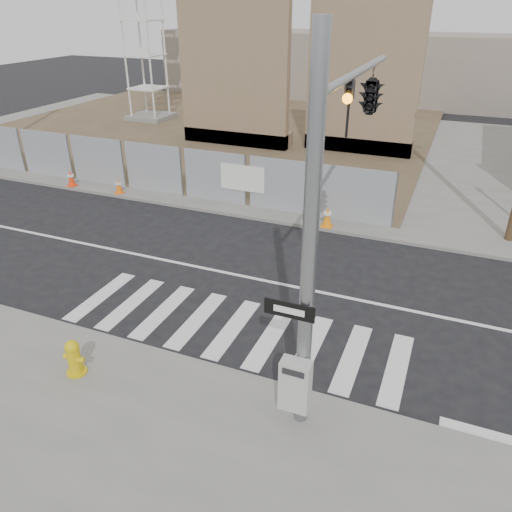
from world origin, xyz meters
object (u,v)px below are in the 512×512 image
at_px(signal_pole, 353,144).
at_px(fire_hydrant, 74,357).
at_px(traffic_cone_d, 327,217).
at_px(traffic_cone_b, 71,178).
at_px(traffic_cone_c, 119,186).

bearing_deg(signal_pole, fire_hydrant, -145.41).
bearing_deg(fire_hydrant, traffic_cone_d, 50.50).
height_order(signal_pole, traffic_cone_d, signal_pole).
xyz_separation_m(traffic_cone_b, traffic_cone_d, (11.28, -0.00, 0.02)).
height_order(fire_hydrant, traffic_cone_b, fire_hydrant).
bearing_deg(fire_hydrant, signal_pole, 12.08).
relative_size(traffic_cone_c, traffic_cone_d, 0.84).
xyz_separation_m(signal_pole, traffic_cone_b, (-13.20, 6.27, -4.31)).
relative_size(traffic_cone_b, traffic_cone_d, 0.94).
bearing_deg(traffic_cone_d, fire_hydrant, -106.98).
bearing_deg(traffic_cone_d, signal_pole, -72.97).
distance_m(signal_pole, traffic_cone_b, 15.24).
xyz_separation_m(traffic_cone_c, traffic_cone_d, (8.86, -0.04, 0.06)).
xyz_separation_m(fire_hydrant, traffic_cone_c, (-5.92, 9.65, -0.10)).
xyz_separation_m(fire_hydrant, traffic_cone_d, (2.94, 9.61, -0.04)).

